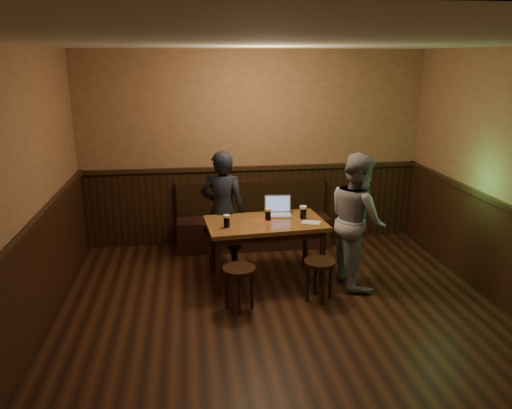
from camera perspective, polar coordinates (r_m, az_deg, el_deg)
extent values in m
cube|color=black|center=(5.02, 4.30, -15.98)|extent=(5.00, 6.00, 0.02)
cube|color=beige|center=(4.25, 5.14, 18.15)|extent=(5.00, 6.00, 0.02)
cube|color=#99684E|center=(7.32, -0.31, 6.36)|extent=(5.00, 0.02, 2.80)
cube|color=black|center=(7.49, -0.28, -0.10)|extent=(4.98, 0.04, 1.10)
cube|color=black|center=(4.91, -25.78, -11.02)|extent=(0.04, 5.98, 1.10)
cube|color=black|center=(7.32, -0.25, 4.19)|extent=(4.98, 0.06, 0.06)
cube|color=black|center=(4.68, -26.31, -4.67)|extent=(0.06, 5.98, 0.06)
cube|color=black|center=(7.33, -0.32, -3.14)|extent=(2.20, 0.50, 0.45)
cube|color=black|center=(7.38, -0.52, 0.85)|extent=(2.20, 0.10, 0.50)
cube|color=brown|center=(6.09, 1.07, -2.18)|extent=(1.49, 0.93, 0.05)
cube|color=black|center=(6.11, 1.06, -2.86)|extent=(1.36, 0.80, 0.08)
cube|color=maroon|center=(6.08, 1.07, -1.93)|extent=(0.37, 0.37, 0.00)
cylinder|color=black|center=(5.81, -4.30, -7.17)|extent=(0.07, 0.07, 0.71)
cylinder|color=black|center=(6.41, -5.15, -4.89)|extent=(0.07, 0.07, 0.71)
cylinder|color=black|center=(6.10, 7.58, -6.10)|extent=(0.07, 0.07, 0.71)
cylinder|color=black|center=(6.67, 5.68, -4.03)|extent=(0.07, 0.07, 0.71)
cylinder|color=black|center=(5.46, -1.95, -7.40)|extent=(0.40, 0.40, 0.04)
cylinder|color=black|center=(5.56, -0.47, -9.61)|extent=(0.04, 0.04, 0.47)
cylinder|color=black|center=(5.69, -1.92, -9.01)|extent=(0.04, 0.04, 0.47)
cylinder|color=black|center=(5.57, -3.38, -9.63)|extent=(0.04, 0.04, 0.47)
cylinder|color=black|center=(5.44, -1.94, -10.27)|extent=(0.04, 0.04, 0.47)
cylinder|color=black|center=(5.70, 7.30, -6.58)|extent=(0.38, 0.38, 0.04)
cylinder|color=black|center=(5.84, 8.50, -8.55)|extent=(0.04, 0.04, 0.46)
cylinder|color=black|center=(5.91, 6.79, -8.15)|extent=(0.04, 0.04, 0.46)
cylinder|color=black|center=(5.76, 5.92, -8.83)|extent=(0.04, 0.04, 0.46)
cylinder|color=black|center=(5.68, 7.67, -9.26)|extent=(0.04, 0.04, 0.46)
cylinder|color=maroon|center=(5.87, -3.36, -2.63)|extent=(0.10, 0.10, 0.00)
cylinder|color=silver|center=(5.87, -3.36, -2.60)|extent=(0.09, 0.09, 0.00)
cylinder|color=black|center=(5.85, -3.37, -2.02)|extent=(0.07, 0.07, 0.12)
cylinder|color=beige|center=(5.83, -3.38, -1.32)|extent=(0.08, 0.08, 0.03)
cylinder|color=maroon|center=(6.11, 1.38, -1.82)|extent=(0.10, 0.10, 0.00)
cylinder|color=silver|center=(6.11, 1.38, -1.79)|extent=(0.08, 0.08, 0.00)
cylinder|color=black|center=(6.09, 1.39, -1.24)|extent=(0.07, 0.07, 0.12)
cylinder|color=beige|center=(6.07, 1.39, -0.58)|extent=(0.08, 0.08, 0.03)
cylinder|color=maroon|center=(6.19, 5.40, -1.66)|extent=(0.11, 0.11, 0.00)
cylinder|color=silver|center=(6.19, 5.40, -1.63)|extent=(0.09, 0.09, 0.00)
cylinder|color=black|center=(6.17, 5.41, -1.03)|extent=(0.08, 0.08, 0.13)
cylinder|color=beige|center=(6.14, 5.43, -0.30)|extent=(0.08, 0.08, 0.03)
cube|color=silver|center=(6.30, 2.56, -1.23)|extent=(0.36, 0.27, 0.02)
cube|color=#B2B2B7|center=(6.29, 2.56, -1.14)|extent=(0.32, 0.21, 0.00)
cube|color=silver|center=(6.37, 2.49, 0.12)|extent=(0.34, 0.10, 0.22)
cube|color=#5B74A9|center=(6.36, 2.50, 0.09)|extent=(0.31, 0.08, 0.19)
cube|color=silver|center=(6.08, 6.31, -2.02)|extent=(0.26, 0.23, 0.00)
imported|color=black|center=(6.43, -3.81, -0.71)|extent=(0.65, 0.50, 1.58)
imported|color=gray|center=(6.09, 11.48, -1.73)|extent=(0.69, 0.85, 1.63)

